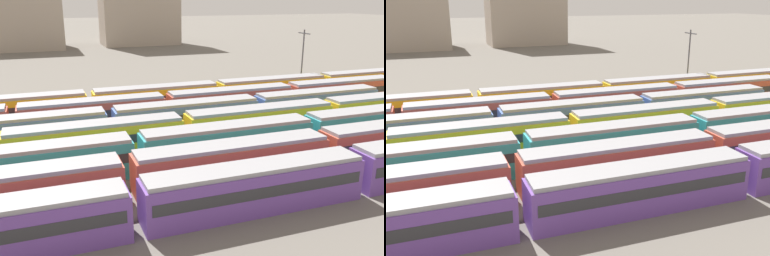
{
  "view_description": "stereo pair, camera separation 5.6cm",
  "coord_description": "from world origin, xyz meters",
  "views": [
    {
      "loc": [
        12.53,
        -26.24,
        16.01
      ],
      "look_at": [
        27.76,
        15.6,
        2.04
      ],
      "focal_mm": 39.49,
      "sensor_mm": 36.0,
      "label": 1
    },
    {
      "loc": [
        12.58,
        -26.26,
        16.01
      ],
      "look_at": [
        27.76,
        15.6,
        2.04
      ],
      "focal_mm": 39.49,
      "sensor_mm": 36.0,
      "label": 2
    }
  ],
  "objects": [
    {
      "name": "distant_building_2",
      "position": [
        9.47,
        118.66,
        9.17
      ],
      "size": [
        22.83,
        19.62,
        18.35
      ],
      "primitive_type": "cube",
      "color": "#A89989",
      "rests_on": "ground_plane"
    },
    {
      "name": "train_track_5",
      "position": [
        37.31,
        26.0,
        1.9
      ],
      "size": [
        93.6,
        3.06,
        3.75
      ],
      "color": "#BC4C38",
      "rests_on": "ground_plane"
    },
    {
      "name": "catenary_pole_1",
      "position": [
        54.36,
        34.31,
        5.9
      ],
      "size": [
        0.24,
        3.2,
        10.69
      ],
      "color": "#4C4C51",
      "rests_on": "ground_plane"
    },
    {
      "name": "train_track_2",
      "position": [
        20.3,
        10.4,
        1.9
      ],
      "size": [
        74.7,
        3.06,
        3.75
      ],
      "color": "teal",
      "rests_on": "ground_plane"
    },
    {
      "name": "train_track_6",
      "position": [
        37.44,
        31.2,
        1.9
      ],
      "size": [
        112.5,
        3.06,
        3.75
      ],
      "color": "yellow",
      "rests_on": "ground_plane"
    },
    {
      "name": "train_track_1",
      "position": [
        18.39,
        5.2,
        1.9
      ],
      "size": [
        74.7,
        3.06,
        3.75
      ],
      "color": "#BC4C38",
      "rests_on": "ground_plane"
    },
    {
      "name": "train_track_0",
      "position": [
        36.73,
        0.0,
        1.9
      ],
      "size": [
        112.5,
        3.06,
        3.75
      ],
      "color": "#6B429E",
      "rests_on": "ground_plane"
    },
    {
      "name": "train_track_4",
      "position": [
        19.57,
        20.8,
        1.9
      ],
      "size": [
        74.7,
        3.06,
        3.75
      ],
      "color": "#4C70BC",
      "rests_on": "ground_plane"
    },
    {
      "name": "train_track_3",
      "position": [
        36.24,
        15.6,
        1.9
      ],
      "size": [
        93.6,
        3.06,
        3.75
      ],
      "color": "yellow",
      "rests_on": "ground_plane"
    }
  ]
}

